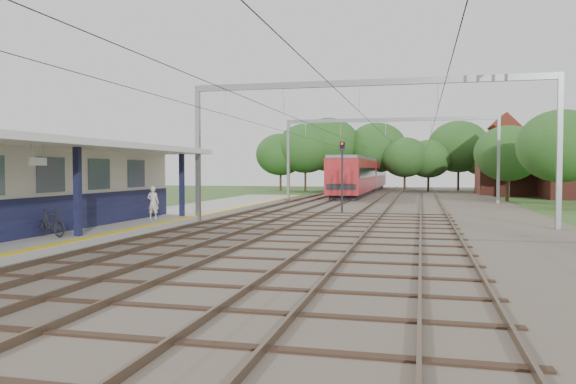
% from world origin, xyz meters
% --- Properties ---
extents(ground, '(160.00, 160.00, 0.00)m').
position_xyz_m(ground, '(0.00, 0.00, 0.00)').
color(ground, '#2D4C1E').
rests_on(ground, ground).
extents(ballast_bed, '(18.00, 90.00, 0.10)m').
position_xyz_m(ballast_bed, '(4.00, 30.00, 0.05)').
color(ballast_bed, '#473D33').
rests_on(ballast_bed, ground).
extents(platform, '(5.00, 52.00, 0.35)m').
position_xyz_m(platform, '(-7.50, 14.00, 0.17)').
color(platform, gray).
rests_on(platform, ground).
extents(yellow_stripe, '(0.45, 52.00, 0.01)m').
position_xyz_m(yellow_stripe, '(-5.25, 14.00, 0.35)').
color(yellow_stripe, yellow).
rests_on(yellow_stripe, platform).
extents(station_building, '(3.41, 18.00, 3.40)m').
position_xyz_m(station_building, '(-8.88, 7.00, 2.04)').
color(station_building, beige).
rests_on(station_building, platform).
extents(canopy, '(6.40, 20.00, 3.44)m').
position_xyz_m(canopy, '(-7.77, 6.00, 3.64)').
color(canopy, '#101334').
rests_on(canopy, platform).
extents(rail_tracks, '(11.80, 88.00, 0.15)m').
position_xyz_m(rail_tracks, '(1.50, 30.00, 0.18)').
color(rail_tracks, brown).
rests_on(rail_tracks, ballast_bed).
extents(catenary_system, '(17.22, 88.00, 7.00)m').
position_xyz_m(catenary_system, '(3.39, 25.28, 5.51)').
color(catenary_system, gray).
rests_on(catenary_system, ground).
extents(tree_band, '(31.72, 30.88, 8.82)m').
position_xyz_m(tree_band, '(3.84, 57.12, 4.92)').
color(tree_band, '#382619').
rests_on(tree_band, ground).
extents(house_far, '(8.00, 6.12, 8.66)m').
position_xyz_m(house_far, '(16.00, 52.00, 3.23)').
color(house_far, brown).
rests_on(house_far, ground).
extents(person, '(0.61, 0.43, 1.61)m').
position_xyz_m(person, '(-6.53, 13.03, 1.15)').
color(person, beige).
rests_on(person, platform).
extents(bicycle, '(1.67, 0.95, 0.97)m').
position_xyz_m(bicycle, '(-6.73, 5.58, 0.83)').
color(bicycle, black).
rests_on(bicycle, platform).
extents(train, '(2.98, 37.11, 3.91)m').
position_xyz_m(train, '(-0.50, 53.92, 2.18)').
color(train, black).
rests_on(train, ballast_bed).
extents(signal_post, '(0.34, 0.29, 4.47)m').
position_xyz_m(signal_post, '(1.35, 22.59, 2.84)').
color(signal_post, black).
rests_on(signal_post, ground).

